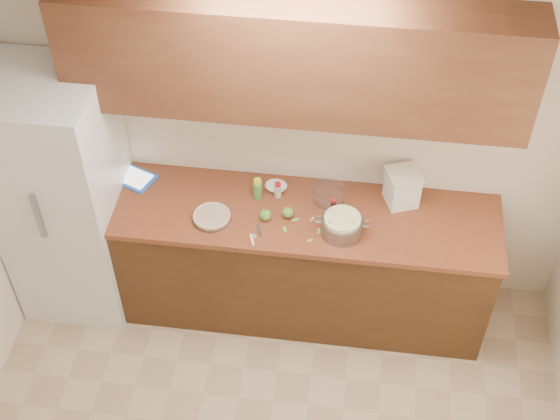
# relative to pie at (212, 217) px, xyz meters

# --- Properties ---
(room_shell) EXTENTS (3.60, 3.60, 3.60)m
(room_shell) POSITION_rel_pie_xyz_m (0.47, -1.35, 0.36)
(room_shell) COLOR tan
(room_shell) RESTS_ON ground
(counter_run) EXTENTS (2.64, 0.68, 0.92)m
(counter_run) POSITION_rel_pie_xyz_m (0.47, 0.12, -0.48)
(counter_run) COLOR #462A13
(counter_run) RESTS_ON ground
(upper_cabinets) EXTENTS (2.60, 0.34, 0.70)m
(upper_cabinets) POSITION_rel_pie_xyz_m (0.47, 0.28, 1.01)
(upper_cabinets) COLOR brown
(upper_cabinets) RESTS_ON room_shell
(fridge) EXTENTS (0.70, 0.70, 1.80)m
(fridge) POSITION_rel_pie_xyz_m (-0.97, 0.09, -0.04)
(fridge) COLOR silver
(fridge) RESTS_ON ground
(pie) EXTENTS (0.24, 0.24, 0.04)m
(pie) POSITION_rel_pie_xyz_m (0.00, 0.00, 0.00)
(pie) COLOR silver
(pie) RESTS_ON counter_run
(colander) EXTENTS (0.35, 0.25, 0.13)m
(colander) POSITION_rel_pie_xyz_m (0.80, -0.01, 0.04)
(colander) COLOR gray
(colander) RESTS_ON counter_run
(flour_canister) EXTENTS (0.25, 0.25, 0.24)m
(flour_canister) POSITION_rel_pie_xyz_m (1.15, 0.31, 0.10)
(flour_canister) COLOR white
(flour_canister) RESTS_ON counter_run
(tablet) EXTENTS (0.31, 0.27, 0.02)m
(tablet) POSITION_rel_pie_xyz_m (-0.56, 0.29, -0.01)
(tablet) COLOR blue
(tablet) RESTS_ON counter_run
(paring_knife) EXTENTS (0.08, 0.18, 0.02)m
(paring_knife) POSITION_rel_pie_xyz_m (0.28, -0.14, -0.01)
(paring_knife) COLOR gray
(paring_knife) RESTS_ON counter_run
(lemon_bottle) EXTENTS (0.06, 0.06, 0.15)m
(lemon_bottle) POSITION_rel_pie_xyz_m (0.25, 0.22, 0.05)
(lemon_bottle) COLOR #4C8C38
(lemon_bottle) RESTS_ON counter_run
(cinnamon_shaker) EXTENTS (0.04, 0.04, 0.11)m
(cinnamon_shaker) POSITION_rel_pie_xyz_m (0.38, 0.25, 0.03)
(cinnamon_shaker) COLOR beige
(cinnamon_shaker) RESTS_ON counter_run
(vanilla_bottle) EXTENTS (0.04, 0.04, 0.10)m
(vanilla_bottle) POSITION_rel_pie_xyz_m (0.74, 0.16, 0.03)
(vanilla_bottle) COLOR black
(vanilla_bottle) RESTS_ON counter_run
(mixing_bowl) EXTENTS (0.21, 0.21, 0.08)m
(mixing_bowl) POSITION_rel_pie_xyz_m (0.70, 0.27, 0.02)
(mixing_bowl) COLOR silver
(mixing_bowl) RESTS_ON counter_run
(paper_towel) EXTENTS (0.15, 0.13, 0.06)m
(paper_towel) POSITION_rel_pie_xyz_m (0.36, 0.31, 0.01)
(paper_towel) COLOR white
(paper_towel) RESTS_ON counter_run
(apple_left) EXTENTS (0.07, 0.07, 0.09)m
(apple_left) POSITION_rel_pie_xyz_m (0.33, 0.04, 0.02)
(apple_left) COLOR #568E31
(apple_left) RESTS_ON counter_run
(apple_center) EXTENTS (0.07, 0.07, 0.09)m
(apple_center) POSITION_rel_pie_xyz_m (0.46, 0.08, 0.02)
(apple_center) COLOR #568E31
(apple_center) RESTS_ON counter_run
(peel_a) EXTENTS (0.05, 0.04, 0.00)m
(peel_a) POSITION_rel_pie_xyz_m (0.51, 0.06, -0.02)
(peel_a) COLOR #8EAD54
(peel_a) RESTS_ON counter_run
(peel_b) EXTENTS (0.03, 0.05, 0.00)m
(peel_b) POSITION_rel_pie_xyz_m (0.46, -0.03, -0.02)
(peel_b) COLOR #8EAD54
(peel_b) RESTS_ON counter_run
(peel_c) EXTENTS (0.02, 0.04, 0.00)m
(peel_c) POSITION_rel_pie_xyz_m (0.66, -0.02, -0.02)
(peel_c) COLOR #8EAD54
(peel_c) RESTS_ON counter_run
(peel_d) EXTENTS (0.03, 0.04, 0.00)m
(peel_d) POSITION_rel_pie_xyz_m (0.28, -0.11, -0.02)
(peel_d) COLOR #8EAD54
(peel_d) RESTS_ON counter_run
(peel_e) EXTENTS (0.04, 0.04, 0.00)m
(peel_e) POSITION_rel_pie_xyz_m (0.62, 0.08, -0.02)
(peel_e) COLOR #8EAD54
(peel_e) RESTS_ON counter_run
(peel_f) EXTENTS (0.04, 0.03, 0.00)m
(peel_f) POSITION_rel_pie_xyz_m (0.62, -0.10, -0.02)
(peel_f) COLOR #8EAD54
(peel_f) RESTS_ON counter_run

